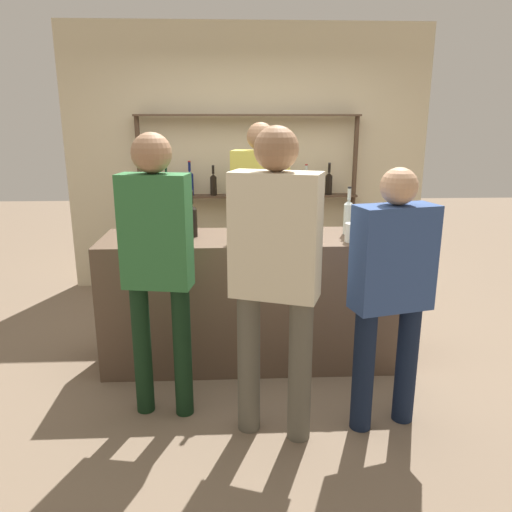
% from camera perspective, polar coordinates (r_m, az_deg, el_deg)
% --- Properties ---
extents(ground_plane, '(16.00, 16.00, 0.00)m').
position_cam_1_polar(ground_plane, '(4.05, 0.00, -11.62)').
color(ground_plane, '#7A6651').
extents(bar_counter, '(2.28, 0.65, 1.00)m').
position_cam_1_polar(bar_counter, '(3.85, 0.00, -5.01)').
color(bar_counter, brown).
rests_on(bar_counter, ground_plane).
extents(back_wall, '(3.88, 0.12, 2.80)m').
position_cam_1_polar(back_wall, '(5.54, -0.96, 10.89)').
color(back_wall, beige).
rests_on(back_wall, ground_plane).
extents(back_shelf, '(2.34, 0.18, 1.88)m').
position_cam_1_polar(back_shelf, '(5.38, -0.86, 9.07)').
color(back_shelf, '#4C3828').
rests_on(back_shelf, ground_plane).
extents(counter_bottle_0, '(0.08, 0.08, 0.31)m').
position_cam_1_polar(counter_bottle_0, '(3.57, 2.57, 3.67)').
color(counter_bottle_0, '#0F1956').
rests_on(counter_bottle_0, bar_counter).
extents(counter_bottle_1, '(0.07, 0.07, 0.36)m').
position_cam_1_polar(counter_bottle_1, '(3.82, 10.49, 4.51)').
color(counter_bottle_1, silver).
rests_on(counter_bottle_1, bar_counter).
extents(counter_bottle_2, '(0.07, 0.07, 0.34)m').
position_cam_1_polar(counter_bottle_2, '(3.49, -2.37, 3.49)').
color(counter_bottle_2, '#0F1956').
rests_on(counter_bottle_2, bar_counter).
extents(counter_bottle_3, '(0.08, 0.08, 0.34)m').
position_cam_1_polar(counter_bottle_3, '(3.71, -7.34, 4.19)').
color(counter_bottle_3, black).
rests_on(counter_bottle_3, bar_counter).
extents(wine_glass, '(0.07, 0.07, 0.15)m').
position_cam_1_polar(wine_glass, '(3.65, -0.65, 3.85)').
color(wine_glass, silver).
rests_on(wine_glass, bar_counter).
extents(cork_jar, '(0.11, 0.11, 0.13)m').
position_cam_1_polar(cork_jar, '(3.60, 10.96, 2.64)').
color(cork_jar, silver).
rests_on(cork_jar, bar_counter).
extents(server_behind_counter, '(0.53, 0.33, 1.81)m').
position_cam_1_polar(server_behind_counter, '(4.46, 0.50, 5.37)').
color(server_behind_counter, brown).
rests_on(server_behind_counter, ground_plane).
extents(customer_center, '(0.53, 0.37, 1.81)m').
position_cam_1_polar(customer_center, '(2.76, 2.20, -1.00)').
color(customer_center, '#575347').
rests_on(customer_center, ground_plane).
extents(customer_right, '(0.50, 0.31, 1.59)m').
position_cam_1_polar(customer_right, '(2.99, 15.24, -3.04)').
color(customer_right, '#121C33').
rests_on(customer_right, ground_plane).
extents(customer_left, '(0.43, 0.25, 1.77)m').
position_cam_1_polar(customer_left, '(3.03, -11.25, 0.23)').
color(customer_left, black).
rests_on(customer_left, ground_plane).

